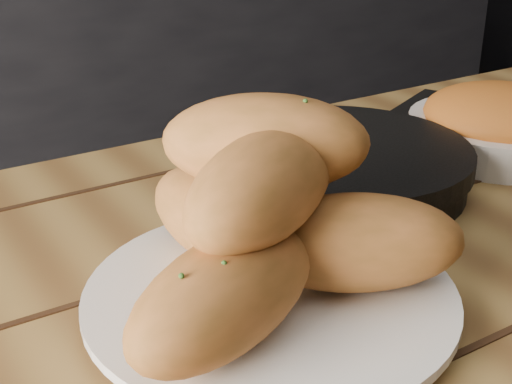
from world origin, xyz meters
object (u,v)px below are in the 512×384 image
(bread_rolls, at_px, (266,217))
(skillet, at_px, (339,164))
(bowl, at_px, (501,123))
(plate, at_px, (270,299))

(bread_rolls, distance_m, skillet, 0.25)
(bread_rolls, height_order, bowl, bread_rolls)
(plate, xyz_separation_m, bread_rolls, (-0.00, 0.00, 0.07))
(plate, height_order, bread_rolls, bread_rolls)
(bread_rolls, bearing_deg, skillet, 38.95)
(plate, relative_size, bread_rolls, 0.94)
(plate, height_order, bowl, bowl)
(plate, distance_m, bread_rolls, 0.07)
(plate, bearing_deg, skillet, 39.80)
(skillet, relative_size, bowl, 1.83)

